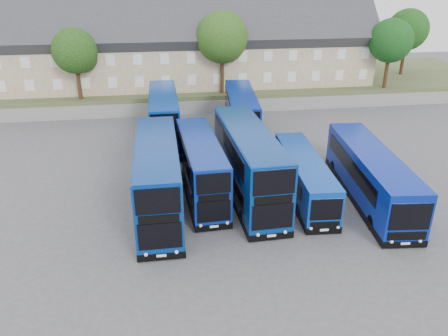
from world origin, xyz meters
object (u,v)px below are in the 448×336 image
tree_mid (223,39)px  tree_far (408,31)px  tree_east (391,42)px  dd_front_left (158,179)px  coach_east_a (304,177)px  tree_west (76,53)px  dd_front_mid (201,169)px

tree_mid → tree_far: tree_mid is taller
tree_east → dd_front_left: bearing=-140.4°
dd_front_left → tree_east: 36.45m
tree_east → tree_far: bearing=49.4°
dd_front_left → tree_east: tree_east is taller
dd_front_left → tree_far: size_ratio=1.39×
coach_east_a → tree_west: bearing=133.4°
dd_front_mid → tree_west: 24.41m
dd_front_mid → tree_far: bearing=39.6°
dd_front_mid → tree_east: bearing=37.6°
tree_far → tree_east: bearing=-130.6°
tree_mid → tree_east: size_ratio=1.12×
tree_mid → tree_far: 26.80m
dd_front_left → tree_mid: (7.83, 23.49, 5.72)m
dd_front_left → dd_front_mid: bearing=31.7°
tree_west → tree_far: size_ratio=0.88×
dd_front_mid → tree_west: bearing=115.2°
dd_front_left → tree_west: bearing=109.4°
dd_front_left → tree_far: 45.53m
tree_far → coach_east_a: bearing=-128.6°
dd_front_mid → tree_mid: size_ratio=1.16×
coach_east_a → tree_east: tree_east is taller
dd_front_left → tree_west: 24.84m
coach_east_a → dd_front_mid: bearing=173.7°
dd_front_left → coach_east_a: 10.41m
tree_west → dd_front_mid: bearing=-61.9°
tree_east → tree_far: size_ratio=0.94×
dd_front_mid → tree_east: tree_east is taller
tree_west → tree_far: 42.58m
tree_mid → dd_front_mid: bearing=-102.5°
dd_front_mid → tree_mid: tree_mid is taller
dd_front_mid → tree_mid: bearing=74.7°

